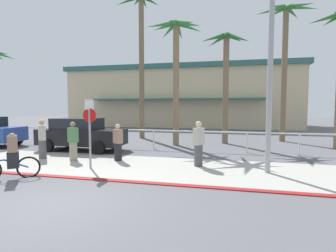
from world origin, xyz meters
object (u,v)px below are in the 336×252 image
(palm_tree_1, at_px, (141,35))
(pedestrian_2, at_px, (42,141))
(palm_tree_2, at_px, (176,50))
(cyclist_blue_0, at_px, (11,157))
(streetlight_curb, at_px, (272,46))
(stop_sign_bike_lane, at_px, (90,124))
(pedestrian_1, at_px, (199,146))
(palm_tree_4, at_px, (286,40))
(car_black_1, at_px, (81,134))
(palm_tree_3, at_px, (226,60))
(pedestrian_3, at_px, (118,144))
(pedestrian_0, at_px, (73,143))

(palm_tree_1, relative_size, pedestrian_2, 5.86)
(palm_tree_2, distance_m, cyclist_blue_0, 10.40)
(streetlight_curb, bearing_deg, pedestrian_2, 176.62)
(palm_tree_1, relative_size, palm_tree_2, 1.40)
(stop_sign_bike_lane, bearing_deg, palm_tree_2, 74.61)
(pedestrian_1, bearing_deg, palm_tree_4, 62.95)
(palm_tree_4, xyz_separation_m, pedestrian_2, (-11.26, -8.73, -5.72))
(streetlight_curb, bearing_deg, cyclist_blue_0, -162.60)
(pedestrian_1, bearing_deg, cyclist_blue_0, -150.18)
(palm_tree_4, bearing_deg, pedestrian_1, -117.05)
(palm_tree_1, xyz_separation_m, car_black_1, (-1.27, -5.87, -6.44))
(palm_tree_4, bearing_deg, palm_tree_3, -153.13)
(palm_tree_3, bearing_deg, pedestrian_1, -96.22)
(pedestrian_3, bearing_deg, pedestrian_1, -3.98)
(cyclist_blue_0, bearing_deg, pedestrian_0, 84.99)
(pedestrian_0, xyz_separation_m, pedestrian_3, (1.85, 0.43, -0.05))
(stop_sign_bike_lane, bearing_deg, car_black_1, 125.86)
(car_black_1, bearing_deg, palm_tree_2, 34.67)
(palm_tree_4, bearing_deg, palm_tree_2, -152.74)
(palm_tree_1, distance_m, pedestrian_0, 10.58)
(streetlight_curb, distance_m, car_black_1, 9.96)
(cyclist_blue_0, xyz_separation_m, pedestrian_3, (2.12, 3.42, 0.02))
(palm_tree_1, height_order, cyclist_blue_0, palm_tree_1)
(cyclist_blue_0, xyz_separation_m, pedestrian_2, (-1.31, 3.06, 0.11))
(palm_tree_2, relative_size, pedestrian_3, 4.62)
(pedestrian_0, bearing_deg, pedestrian_3, 12.99)
(palm_tree_1, bearing_deg, pedestrian_3, -77.71)
(streetlight_curb, distance_m, palm_tree_4, 9.74)
(streetlight_curb, relative_size, pedestrian_2, 4.34)
(palm_tree_3, distance_m, cyclist_blue_0, 12.57)
(streetlight_curb, bearing_deg, car_black_1, 161.76)
(car_black_1, xyz_separation_m, pedestrian_3, (2.99, -2.02, -0.15))
(palm_tree_2, bearing_deg, pedestrian_2, -131.74)
(palm_tree_1, bearing_deg, stop_sign_bike_lane, -82.08)
(streetlight_curb, height_order, palm_tree_3, streetlight_curb)
(pedestrian_1, bearing_deg, palm_tree_2, 110.87)
(palm_tree_1, xyz_separation_m, pedestrian_2, (-1.70, -8.25, -6.51))
(stop_sign_bike_lane, distance_m, car_black_1, 4.48)
(streetlight_curb, relative_size, palm_tree_3, 1.11)
(streetlight_curb, distance_m, cyclist_blue_0, 9.13)
(pedestrian_3, bearing_deg, cyclist_blue_0, -121.72)
(car_black_1, relative_size, cyclist_blue_0, 2.93)
(palm_tree_2, height_order, palm_tree_3, palm_tree_2)
(palm_tree_4, bearing_deg, pedestrian_0, -137.76)
(palm_tree_2, bearing_deg, palm_tree_3, 27.78)
(streetlight_curb, relative_size, pedestrian_3, 4.78)
(stop_sign_bike_lane, distance_m, streetlight_curb, 6.85)
(pedestrian_1, xyz_separation_m, pedestrian_3, (-3.44, 0.24, -0.10))
(pedestrian_0, bearing_deg, car_black_1, 114.90)
(palm_tree_1, relative_size, cyclist_blue_0, 6.74)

